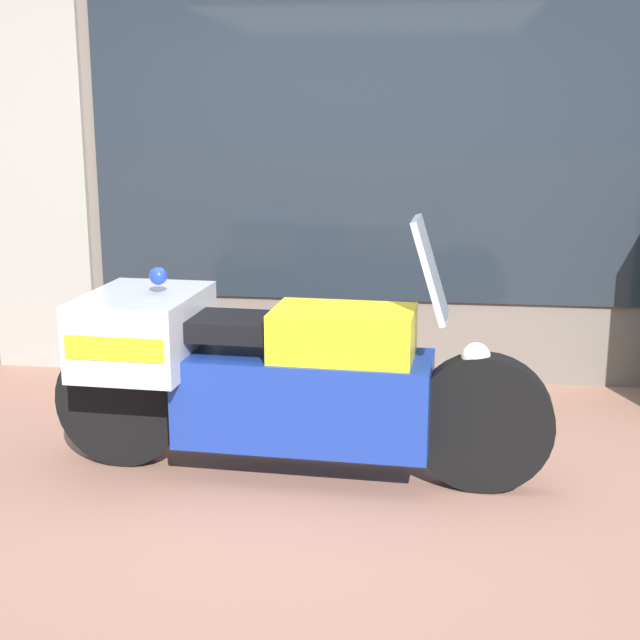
{
  "coord_description": "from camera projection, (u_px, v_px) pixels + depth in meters",
  "views": [
    {
      "loc": [
        0.57,
        -4.07,
        1.82
      ],
      "look_at": [
        -0.04,
        0.59,
        0.69
      ],
      "focal_mm": 50.0,
      "sensor_mm": 36.0,
      "label": 1
    }
  ],
  "objects": [
    {
      "name": "shop_building",
      "position": [
        305.0,
        118.0,
        5.98
      ],
      "size": [
        5.05,
        0.55,
        3.47
      ],
      "color": "#6B6056",
      "rests_on": "ground"
    },
    {
      "name": "paramedic_motorcycle",
      "position": [
        261.0,
        371.0,
        4.42
      ],
      "size": [
        2.52,
        0.77,
        1.32
      ],
      "rotation": [
        0.0,
        0.0,
        -0.05
      ],
      "color": "black",
      "rests_on": "ground"
    },
    {
      "name": "window_display",
      "position": [
        394.0,
        306.0,
        6.23
      ],
      "size": [
        3.88,
        0.3,
        1.89
      ],
      "color": "slate",
      "rests_on": "ground"
    },
    {
      "name": "ground_plane",
      "position": [
        313.0,
        482.0,
        4.42
      ],
      "size": [
        60.0,
        60.0,
        0.0
      ],
      "primitive_type": "plane",
      "color": "#9E6B56"
    }
  ]
}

